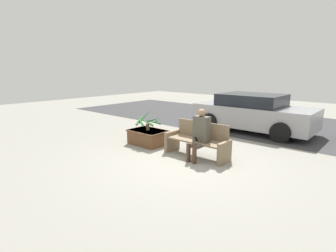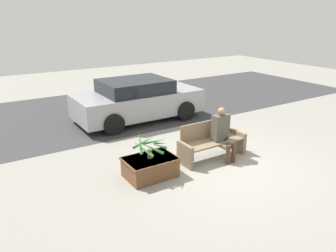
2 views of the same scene
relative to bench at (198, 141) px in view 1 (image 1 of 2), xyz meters
name	(u,v)px [view 1 (image 1 of 2)]	position (x,y,z in m)	size (l,w,h in m)	color
ground_plane	(186,160)	(-0.01, -0.48, -0.40)	(30.00, 30.00, 0.00)	gray
road_surface	(272,124)	(-0.01, 5.29, -0.40)	(20.00, 6.00, 0.01)	#38383A
bench	(198,141)	(0.00, 0.00, 0.00)	(1.70, 0.56, 0.87)	#7A664C
person_seated	(200,133)	(0.18, -0.18, 0.27)	(0.39, 0.57, 1.25)	#4C473D
planter_box	(148,137)	(-1.73, -0.09, -0.17)	(1.09, 0.78, 0.43)	brown
potted_plant	(148,121)	(-1.72, -0.09, 0.32)	(0.77, 0.76, 0.60)	brown
parked_car	(253,113)	(-0.11, 3.60, 0.27)	(4.06, 1.98, 1.33)	#99999E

